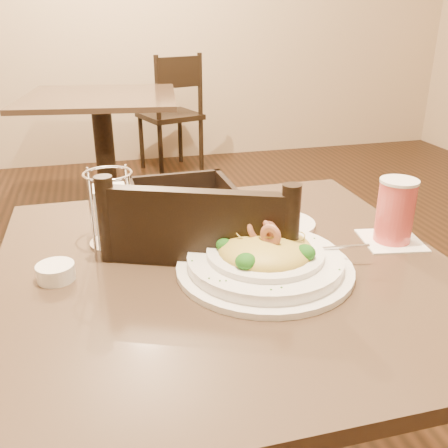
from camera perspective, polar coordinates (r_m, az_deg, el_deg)
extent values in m
cylinder|color=black|center=(1.22, 0.25, -20.41)|extent=(0.12, 0.12, 0.69)
cube|color=brown|center=(1.01, 0.29, -5.39)|extent=(0.90, 0.90, 0.03)
cylinder|color=black|center=(3.37, -12.84, 1.67)|extent=(0.52, 0.52, 0.03)
cylinder|color=black|center=(3.26, -13.41, 7.59)|extent=(0.12, 0.12, 0.69)
cube|color=brown|center=(3.19, -14.02, 13.85)|extent=(1.02, 1.02, 0.03)
cube|color=black|center=(1.32, -1.31, -12.70)|extent=(0.55, 0.55, 0.04)
cylinder|color=black|center=(1.59, 6.52, -16.23)|extent=(0.04, 0.04, 0.43)
cylinder|color=black|center=(1.63, -6.69, -15.13)|extent=(0.04, 0.04, 0.43)
cylinder|color=black|center=(1.01, 7.11, -7.90)|extent=(0.04, 0.04, 0.46)
cylinder|color=black|center=(1.07, -12.55, -6.42)|extent=(0.04, 0.04, 0.46)
cube|color=black|center=(0.98, -3.14, -2.21)|extent=(0.34, 0.17, 0.22)
cube|color=black|center=(4.08, -6.22, 12.22)|extent=(0.53, 0.53, 0.04)
cylinder|color=black|center=(4.37, -5.03, 9.83)|extent=(0.04, 0.04, 0.43)
cylinder|color=black|center=(4.22, -9.40, 9.13)|extent=(0.04, 0.04, 0.43)
cylinder|color=black|center=(4.06, -2.62, 8.87)|extent=(0.04, 0.04, 0.43)
cylinder|color=black|center=(3.90, -7.24, 8.11)|extent=(0.04, 0.04, 0.43)
cylinder|color=black|center=(3.97, -2.75, 15.67)|extent=(0.04, 0.04, 0.46)
cylinder|color=black|center=(3.81, -7.62, 15.17)|extent=(0.04, 0.04, 0.46)
cube|color=black|center=(3.87, -5.19, 16.90)|extent=(0.35, 0.14, 0.22)
cylinder|color=white|center=(0.98, 4.65, -5.05)|extent=(0.34, 0.34, 0.01)
cylinder|color=white|center=(0.97, 4.69, -4.16)|extent=(0.30, 0.30, 0.02)
cylinder|color=white|center=(0.96, 4.72, -3.30)|extent=(0.23, 0.23, 0.01)
ellipsoid|color=gold|center=(0.96, 4.73, -2.96)|extent=(0.18, 0.18, 0.06)
cube|color=yellow|center=(0.99, -0.97, -0.93)|extent=(0.07, 0.06, 0.04)
cube|color=silver|center=(1.01, 12.75, -2.62)|extent=(0.13, 0.04, 0.01)
cube|color=silver|center=(0.98, 9.11, -2.87)|extent=(0.04, 0.03, 0.00)
torus|color=gold|center=(0.96, 4.75, -2.72)|extent=(0.05, 0.05, 0.02)
torus|color=gold|center=(0.93, 5.89, -2.87)|extent=(0.04, 0.04, 0.01)
torus|color=gold|center=(0.95, 2.17, -1.28)|extent=(0.03, 0.03, 0.02)
torus|color=gold|center=(0.94, 3.85, -2.56)|extent=(0.05, 0.05, 0.02)
torus|color=gold|center=(0.93, 3.90, -2.15)|extent=(0.05, 0.05, 0.01)
torus|color=gold|center=(1.00, 6.11, -0.62)|extent=(0.04, 0.04, 0.02)
torus|color=gold|center=(0.94, 1.35, -2.86)|extent=(0.04, 0.04, 0.01)
torus|color=gold|center=(0.97, 7.94, -1.90)|extent=(0.03, 0.04, 0.03)
torus|color=gold|center=(0.97, 8.41, -1.48)|extent=(0.04, 0.04, 0.02)
torus|color=gold|center=(0.91, 5.65, -2.94)|extent=(0.05, 0.05, 0.01)
torus|color=gold|center=(0.94, 5.04, -1.51)|extent=(0.04, 0.04, 0.02)
torus|color=gold|center=(0.95, 4.47, -1.83)|extent=(0.03, 0.03, 0.00)
torus|color=gold|center=(0.91, 6.60, -4.06)|extent=(0.04, 0.03, 0.03)
torus|color=gold|center=(0.98, 2.02, -1.05)|extent=(0.05, 0.05, 0.02)
torus|color=gold|center=(0.95, 4.76, -2.47)|extent=(0.06, 0.06, 0.03)
torus|color=gold|center=(0.97, 6.23, -1.93)|extent=(0.05, 0.05, 0.02)
torus|color=gold|center=(0.92, 1.76, -3.29)|extent=(0.05, 0.05, 0.01)
torus|color=gold|center=(0.93, 4.29, -2.76)|extent=(0.04, 0.04, 0.03)
torus|color=gold|center=(0.96, 5.66, -1.05)|extent=(0.04, 0.04, 0.03)
torus|color=gold|center=(0.94, 7.07, -3.02)|extent=(0.05, 0.05, 0.02)
torus|color=gold|center=(1.00, 2.33, -0.58)|extent=(0.05, 0.06, 0.04)
torus|color=gold|center=(1.01, 5.87, -0.45)|extent=(0.04, 0.04, 0.01)
torus|color=tan|center=(0.98, 5.51, 0.17)|extent=(0.05, 0.05, 0.04)
torus|color=tan|center=(0.92, 5.35, -1.33)|extent=(0.04, 0.04, 0.04)
torus|color=tan|center=(0.94, 4.82, -0.67)|extent=(0.03, 0.04, 0.04)
torus|color=tan|center=(0.94, 4.96, -0.66)|extent=(0.05, 0.04, 0.04)
torus|color=tan|center=(0.95, 3.66, -0.48)|extent=(0.05, 0.04, 0.04)
torus|color=tan|center=(0.98, 6.61, 0.15)|extent=(0.05, 0.05, 0.04)
ellipsoid|color=#154F12|center=(1.01, 7.33, -0.97)|extent=(0.04, 0.04, 0.03)
ellipsoid|color=#154F12|center=(1.02, 3.35, -0.61)|extent=(0.03, 0.03, 0.02)
ellipsoid|color=#154F12|center=(0.96, 0.08, -2.37)|extent=(0.03, 0.03, 0.03)
ellipsoid|color=#154F12|center=(0.89, 2.54, -4.30)|extent=(0.04, 0.04, 0.03)
ellipsoid|color=#154F12|center=(0.94, 9.24, -3.25)|extent=(0.04, 0.04, 0.03)
cube|color=#266619|center=(0.85, 5.40, -7.46)|extent=(0.00, 0.00, 0.00)
cube|color=#266619|center=(0.94, -3.66, -4.20)|extent=(0.00, 0.00, 0.00)
cube|color=#266619|center=(1.05, 10.29, -1.61)|extent=(0.00, 0.00, 0.00)
cube|color=#266619|center=(0.87, -0.47, -6.49)|extent=(0.00, 0.00, 0.00)
cube|color=#266619|center=(1.04, -1.42, -1.30)|extent=(0.00, 0.00, 0.00)
cube|color=#266619|center=(0.86, 6.59, -7.20)|extent=(0.00, 0.00, 0.00)
cube|color=#266619|center=(1.03, -1.29, -1.68)|extent=(0.00, 0.00, 0.00)
cube|color=#266619|center=(0.93, 13.07, -5.09)|extent=(0.00, 0.00, 0.00)
cube|color=#266619|center=(0.87, 0.23, -6.48)|extent=(0.00, 0.00, 0.00)
cube|color=#266619|center=(0.88, -1.72, -6.20)|extent=(0.00, 0.00, 0.00)
cube|color=white|center=(1.16, 18.55, -1.79)|extent=(0.14, 0.14, 0.00)
cylinder|color=#D64E4B|center=(1.13, 18.99, 1.40)|extent=(0.08, 0.08, 0.14)
cylinder|color=white|center=(1.11, 19.44, 4.64)|extent=(0.08, 0.08, 0.01)
cube|color=black|center=(1.27, -4.80, 1.90)|extent=(0.26, 0.21, 0.02)
cube|color=black|center=(1.28, 0.37, 3.90)|extent=(0.02, 0.21, 0.05)
cube|color=black|center=(1.24, -10.26, 2.82)|extent=(0.02, 0.21, 0.05)
cube|color=black|center=(1.34, -5.68, 4.72)|extent=(0.25, 0.02, 0.05)
cube|color=black|center=(1.17, -3.90, 1.85)|extent=(0.25, 0.02, 0.05)
cylinder|color=silver|center=(1.12, -12.45, -2.04)|extent=(0.10, 0.10, 0.01)
torus|color=silver|center=(1.06, -13.18, 5.66)|extent=(0.10, 0.10, 0.01)
cube|color=white|center=(1.09, -12.74, 1.04)|extent=(0.09, 0.09, 0.12)
cylinder|color=silver|center=(1.05, -14.88, 0.87)|extent=(0.01, 0.01, 0.16)
cylinder|color=silver|center=(1.05, -10.54, 1.31)|extent=(0.01, 0.01, 0.16)
cylinder|color=silver|center=(1.12, -14.95, 2.37)|extent=(0.01, 0.01, 0.16)
cylinder|color=silver|center=(1.12, -10.89, 2.78)|extent=(0.01, 0.01, 0.16)
cylinder|color=white|center=(1.18, 6.62, 0.03)|extent=(0.16, 0.16, 0.01)
cylinder|color=white|center=(0.99, -18.68, -5.23)|extent=(0.08, 0.08, 0.03)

